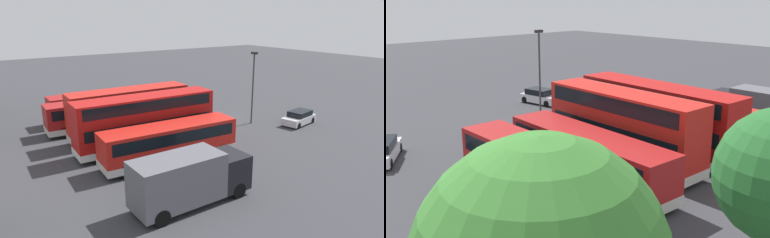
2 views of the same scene
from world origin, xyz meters
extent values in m
plane|color=#38383D|center=(0.00, 0.00, 0.00)|extent=(140.00, 140.00, 0.00)
cube|color=red|center=(-7.15, 10.20, 1.65)|extent=(3.14, 10.88, 2.60)
cube|color=silver|center=(-7.15, 10.20, 0.62)|extent=(3.19, 10.92, 0.55)
cube|color=black|center=(-7.15, 10.20, 2.25)|extent=(3.16, 10.09, 0.90)
cube|color=black|center=(-7.45, 4.80, 2.25)|extent=(2.25, 0.19, 1.10)
cylinder|color=black|center=(-6.25, 6.17, 0.55)|extent=(0.36, 1.11, 1.10)
cylinder|color=black|center=(-8.50, 6.29, 0.55)|extent=(0.36, 1.11, 1.10)
cylinder|color=black|center=(-5.81, 14.11, 0.55)|extent=(0.36, 1.11, 1.10)
cylinder|color=black|center=(-8.05, 14.24, 0.55)|extent=(0.36, 1.11, 1.10)
cube|color=#B71411|center=(-3.46, 10.31, 2.45)|extent=(3.02, 12.04, 4.20)
cube|color=silver|center=(-3.46, 10.31, 0.62)|extent=(3.06, 12.08, 0.55)
cube|color=black|center=(-3.46, 10.31, 2.25)|extent=(3.05, 11.24, 0.90)
cube|color=black|center=(-3.46, 10.31, 3.95)|extent=(3.05, 11.24, 0.90)
cube|color=black|center=(-3.70, 4.31, 2.25)|extent=(2.25, 0.15, 1.10)
cylinder|color=black|center=(-2.52, 5.69, 0.55)|extent=(0.34, 1.11, 1.10)
cylinder|color=black|center=(-4.76, 5.78, 0.55)|extent=(0.34, 1.11, 1.10)
cylinder|color=black|center=(-2.15, 14.84, 0.55)|extent=(0.34, 1.11, 1.10)
cylinder|color=black|center=(-4.40, 14.93, 0.55)|extent=(0.34, 1.11, 1.10)
cube|color=red|center=(-0.13, 10.26, 2.45)|extent=(2.85, 11.07, 4.20)
cube|color=silver|center=(-0.13, 10.26, 0.62)|extent=(2.89, 11.11, 0.55)
cube|color=black|center=(-0.13, 10.26, 2.25)|extent=(2.88, 10.27, 0.90)
cube|color=black|center=(-0.13, 10.26, 3.95)|extent=(2.88, 10.27, 0.90)
cube|color=black|center=(-0.28, 4.73, 2.25)|extent=(2.25, 0.12, 1.10)
cylinder|color=black|center=(0.88, 6.12, 0.55)|extent=(0.33, 1.11, 1.10)
cylinder|color=black|center=(-1.37, 6.19, 0.55)|extent=(0.33, 1.11, 1.10)
cylinder|color=black|center=(1.10, 14.33, 0.55)|extent=(0.33, 1.11, 1.10)
cylinder|color=black|center=(-1.14, 14.39, 0.55)|extent=(0.33, 1.11, 1.10)
cube|color=#A51919|center=(3.76, 11.15, 1.65)|extent=(3.15, 11.43, 2.60)
cube|color=silver|center=(3.76, 11.15, 0.62)|extent=(3.19, 11.48, 0.55)
cube|color=black|center=(3.76, 11.15, 2.25)|extent=(3.16, 10.64, 0.90)
cube|color=black|center=(3.46, 5.47, 2.25)|extent=(2.25, 0.18, 1.10)
cylinder|color=black|center=(4.66, 6.84, 0.55)|extent=(0.36, 1.11, 1.10)
cylinder|color=black|center=(2.41, 6.95, 0.55)|extent=(0.36, 1.11, 1.10)
cylinder|color=black|center=(5.11, 15.34, 0.55)|extent=(0.36, 1.11, 1.10)
cylinder|color=black|center=(2.86, 15.46, 0.55)|extent=(0.36, 1.11, 1.10)
cube|color=#A51919|center=(7.10, 10.63, 1.65)|extent=(2.71, 10.27, 2.60)
cube|color=silver|center=(7.10, 10.63, 0.62)|extent=(2.75, 10.31, 0.55)
cube|color=black|center=(7.10, 10.63, 2.25)|extent=(2.76, 9.47, 0.90)
cube|color=black|center=(7.02, 5.48, 2.25)|extent=(2.25, 0.10, 1.10)
cylinder|color=black|center=(8.17, 6.89, 0.55)|extent=(0.32, 1.10, 1.10)
cylinder|color=black|center=(5.92, 6.93, 0.55)|extent=(0.32, 1.10, 1.10)
cylinder|color=black|center=(8.28, 14.33, 0.55)|extent=(0.32, 1.10, 1.10)
cylinder|color=black|center=(6.03, 14.36, 0.55)|extent=(0.32, 1.10, 1.10)
cube|color=#595960|center=(-13.38, 13.40, 1.80)|extent=(2.53, 5.51, 2.80)
cube|color=black|center=(-13.36, 9.65, 1.50)|extent=(2.51, 2.01, 2.20)
cylinder|color=black|center=(-12.23, 9.65, 0.50)|extent=(0.29, 1.00, 1.00)
cylinder|color=black|center=(-14.49, 9.64, 0.50)|extent=(0.29, 1.00, 1.00)
cylinder|color=black|center=(-12.26, 15.15, 0.50)|extent=(0.29, 1.00, 1.00)
cylinder|color=black|center=(-14.52, 15.14, 0.50)|extent=(0.29, 1.00, 1.00)
cube|color=silver|center=(-6.37, -5.81, 0.53)|extent=(2.48, 4.28, 0.70)
cube|color=black|center=(-6.34, -6.00, 1.15)|extent=(2.04, 2.66, 0.55)
cylinder|color=black|center=(-7.41, -4.56, 0.32)|extent=(0.33, 0.67, 0.64)
cylinder|color=black|center=(-5.83, -4.28, 0.32)|extent=(0.33, 0.67, 0.64)
cylinder|color=black|center=(-6.91, -7.34, 0.32)|extent=(0.33, 0.67, 0.64)
cylinder|color=black|center=(-5.34, -7.05, 0.32)|extent=(0.33, 0.67, 0.64)
cube|color=silver|center=(10.91, -0.33, 0.53)|extent=(3.84, 4.62, 0.70)
cube|color=black|center=(11.01, -0.17, 1.15)|extent=(2.78, 3.07, 0.55)
cylinder|color=black|center=(10.74, -2.09, 0.32)|extent=(0.53, 0.66, 0.64)
cylinder|color=black|center=(9.39, -1.23, 0.32)|extent=(0.53, 0.66, 0.64)
cylinder|color=black|center=(12.42, 0.56, 0.32)|extent=(0.53, 0.66, 0.64)
cylinder|color=black|center=(11.07, 1.42, 0.32)|extent=(0.53, 0.66, 0.64)
cylinder|color=#38383D|center=(-3.31, -2.04, 3.57)|extent=(0.16, 0.16, 7.15)
cube|color=#262628|center=(-3.31, -2.04, 7.30)|extent=(0.70, 0.30, 0.24)
cylinder|color=#333338|center=(-3.79, 1.95, 0.47)|extent=(0.60, 0.60, 0.95)
camera|label=1|loc=(-29.32, 23.30, 11.03)|focal=33.31mm
camera|label=2|loc=(20.36, 28.28, 10.32)|focal=42.73mm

